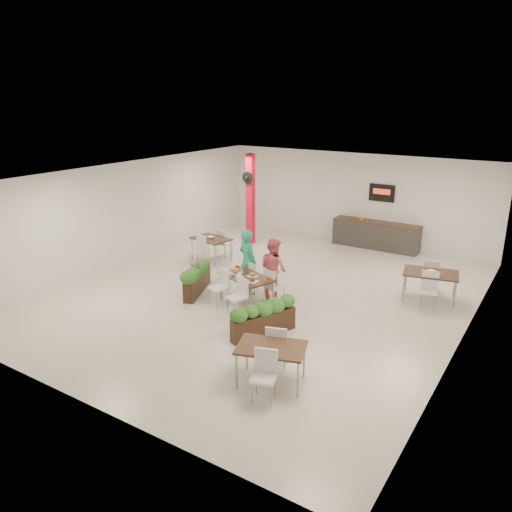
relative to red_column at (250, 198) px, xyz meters
The scene contains 12 objects.
ground 5.11m from the red_column, 51.64° to the right, with size 12.00×12.00×0.00m, color beige.
room_shell 4.85m from the red_column, 51.64° to the right, with size 10.10×12.10×3.22m.
red_column is the anchor object (origin of this frame).
service_counter 4.56m from the red_column, 25.00° to the left, with size 3.00×0.64×2.20m.
main_table 5.58m from the red_column, 57.86° to the right, with size 1.70×1.94×0.92m.
diner_man 4.79m from the red_column, 57.66° to the right, with size 0.64×0.42×1.77m, color #25A37F.
diner_woman 5.27m from the red_column, 50.20° to the right, with size 0.80×0.63×1.65m, color #E8676C.
planter_left 5.07m from the red_column, 73.71° to the right, with size 0.87×1.62×0.88m.
planter_right 7.36m from the red_column, 54.48° to the right, with size 0.92×1.58×0.87m.
side_table_a 2.54m from the red_column, 89.56° to the right, with size 1.34×1.67×0.92m.
side_table_b 7.10m from the red_column, 15.16° to the right, with size 1.52×1.67×0.92m.
side_table_c 9.26m from the red_column, 54.40° to the right, with size 1.44×1.67×0.92m.
Camera 1 is at (6.51, -10.69, 5.12)m, focal length 35.00 mm.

